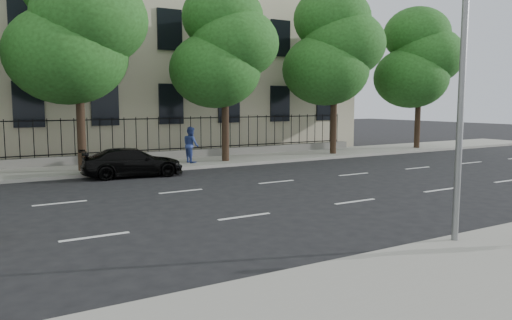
{
  "coord_description": "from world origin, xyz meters",
  "views": [
    {
      "loc": [
        -6.6,
        -9.09,
        3.12
      ],
      "look_at": [
        0.67,
        3.0,
        1.47
      ],
      "focal_mm": 35.0,
      "sensor_mm": 36.0,
      "label": 1
    }
  ],
  "objects": [
    {
      "name": "ground",
      "position": [
        0.0,
        0.0,
        0.0
      ],
      "size": [
        120.0,
        120.0,
        0.0
      ],
      "primitive_type": "plane",
      "color": "black",
      "rests_on": "ground"
    },
    {
      "name": "near_sidewalk",
      "position": [
        0.0,
        -4.0,
        0.07
      ],
      "size": [
        60.0,
        4.0,
        0.15
      ],
      "primitive_type": "cube",
      "color": "gray",
      "rests_on": "ground"
    },
    {
      "name": "far_sidewalk",
      "position": [
        0.0,
        14.0,
        0.07
      ],
      "size": [
        60.0,
        4.0,
        0.15
      ],
      "primitive_type": "cube",
      "color": "gray",
      "rests_on": "ground"
    },
    {
      "name": "lane_markings",
      "position": [
        0.0,
        4.75,
        0.01
      ],
      "size": [
        49.6,
        4.62,
        0.01
      ],
      "primitive_type": null,
      "color": "silver",
      "rests_on": "ground"
    },
    {
      "name": "masonry_building",
      "position": [
        0.0,
        22.95,
        9.02
      ],
      "size": [
        34.6,
        12.11,
        18.5
      ],
      "color": "beige",
      "rests_on": "ground"
    },
    {
      "name": "iron_fence",
      "position": [
        0.0,
        15.7,
        0.65
      ],
      "size": [
        30.0,
        0.5,
        2.2
      ],
      "color": "slate",
      "rests_on": "far_sidewalk"
    },
    {
      "name": "street_light",
      "position": [
        2.5,
        -1.77,
        5.15
      ],
      "size": [
        0.25,
        3.32,
        8.05
      ],
      "color": "slate",
      "rests_on": "near_sidewalk"
    },
    {
      "name": "tree_c",
      "position": [
        -1.96,
        13.36,
        6.41
      ],
      "size": [
        5.89,
        5.5,
        9.8
      ],
      "color": "#382619",
      "rests_on": "far_sidewalk"
    },
    {
      "name": "tree_d",
      "position": [
        5.04,
        13.36,
        5.84
      ],
      "size": [
        5.34,
        4.94,
        8.84
      ],
      "color": "#382619",
      "rests_on": "far_sidewalk"
    },
    {
      "name": "tree_e",
      "position": [
        12.04,
        13.36,
        6.2
      ],
      "size": [
        5.71,
        5.31,
        9.46
      ],
      "color": "#382619",
      "rests_on": "far_sidewalk"
    },
    {
      "name": "tree_f",
      "position": [
        19.04,
        13.36,
        5.88
      ],
      "size": [
        5.52,
        5.12,
        9.01
      ],
      "color": "#382619",
      "rests_on": "far_sidewalk"
    },
    {
      "name": "black_sedan",
      "position": [
        -0.38,
        11.27,
        0.6
      ],
      "size": [
        4.33,
        2.16,
        1.21
      ],
      "primitive_type": "imported",
      "rotation": [
        0.0,
        0.0,
        1.45
      ],
      "color": "black",
      "rests_on": "ground"
    },
    {
      "name": "pedestrian_far",
      "position": [
        3.19,
        13.37,
        1.03
      ],
      "size": [
        0.71,
        0.89,
        1.76
      ],
      "primitive_type": "imported",
      "rotation": [
        0.0,
        0.0,
        1.62
      ],
      "color": "navy",
      "rests_on": "far_sidewalk"
    }
  ]
}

